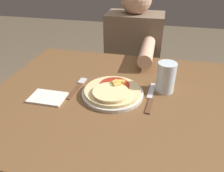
% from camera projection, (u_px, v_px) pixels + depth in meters
% --- Properties ---
extents(dining_table, '(1.00, 0.84, 0.77)m').
position_uv_depth(dining_table, '(113.00, 120.00, 0.95)').
color(dining_table, brown).
rests_on(dining_table, ground_plane).
extents(plate, '(0.25, 0.25, 0.01)m').
position_uv_depth(plate, '(112.00, 93.00, 0.88)').
color(plate, beige).
rests_on(plate, dining_table).
extents(pizza, '(0.23, 0.23, 0.04)m').
position_uv_depth(pizza, '(112.00, 90.00, 0.87)').
color(pizza, '#E0C689').
rests_on(pizza, plate).
extents(fork, '(0.03, 0.18, 0.00)m').
position_uv_depth(fork, '(78.00, 87.00, 0.94)').
color(fork, brown).
rests_on(fork, dining_table).
extents(knife, '(0.03, 0.22, 0.00)m').
position_uv_depth(knife, '(151.00, 98.00, 0.86)').
color(knife, brown).
rests_on(knife, dining_table).
extents(drinking_glass, '(0.08, 0.08, 0.13)m').
position_uv_depth(drinking_glass, '(166.00, 77.00, 0.88)').
color(drinking_glass, silver).
rests_on(drinking_glass, dining_table).
extents(napkin, '(0.14, 0.10, 0.01)m').
position_uv_depth(napkin, '(48.00, 97.00, 0.86)').
color(napkin, silver).
rests_on(napkin, dining_table).
extents(person_diner, '(0.35, 0.52, 1.13)m').
position_uv_depth(person_diner, '(133.00, 59.00, 1.47)').
color(person_diner, '#2D2D38').
rests_on(person_diner, ground_plane).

